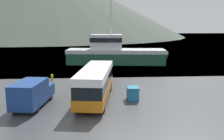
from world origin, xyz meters
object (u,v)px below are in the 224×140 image
(fishing_boat, at_px, (114,53))
(small_boat, at_px, (164,55))
(tour_bus, at_px, (96,82))
(delivery_van, at_px, (32,93))
(storage_bin, at_px, (133,93))

(fishing_boat, distance_m, small_boat, 15.22)
(tour_bus, bearing_deg, fishing_boat, 89.47)
(fishing_boat, bearing_deg, delivery_van, -14.55)
(tour_bus, xyz_separation_m, delivery_van, (-5.66, -1.81, -0.50))
(tour_bus, bearing_deg, delivery_van, -153.98)
(tour_bus, bearing_deg, small_boat, 72.15)
(delivery_van, relative_size, fishing_boat, 0.33)
(fishing_boat, bearing_deg, storage_bin, 6.22)
(delivery_van, xyz_separation_m, small_boat, (21.27, 33.54, -0.82))
(tour_bus, height_order, fishing_boat, fishing_boat)
(storage_bin, relative_size, small_boat, 0.23)
(storage_bin, bearing_deg, tour_bus, 173.99)
(delivery_van, bearing_deg, small_boat, 65.69)
(tour_bus, xyz_separation_m, storage_bin, (3.59, -0.38, -1.12))
(delivery_van, xyz_separation_m, fishing_boat, (9.19, 24.43, 0.80))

